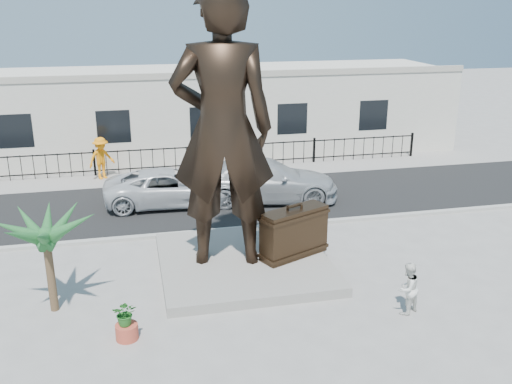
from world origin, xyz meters
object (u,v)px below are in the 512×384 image
(statue, at_px, (222,129))
(tourist, at_px, (408,288))
(suitcase, at_px, (294,233))
(car_white, at_px, (169,187))

(statue, bearing_deg, tourist, 147.69)
(suitcase, xyz_separation_m, car_white, (-3.39, 6.55, -0.34))
(statue, relative_size, car_white, 1.58)
(statue, height_order, car_white, statue)
(tourist, xyz_separation_m, car_white, (-5.51, 10.08, 0.01))
(suitcase, height_order, car_white, suitcase)
(tourist, distance_m, car_white, 11.49)
(suitcase, relative_size, car_white, 0.42)
(car_white, bearing_deg, tourist, -149.03)
(suitcase, distance_m, tourist, 4.13)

